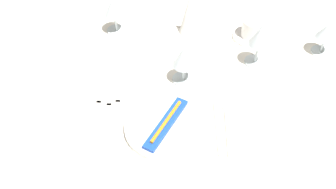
% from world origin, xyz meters
% --- Properties ---
extents(dining_table, '(1.80, 1.11, 0.74)m').
position_xyz_m(dining_table, '(0.00, 0.00, 0.66)').
color(dining_table, silver).
rests_on(dining_table, ground).
extents(dinner_plate, '(0.24, 0.24, 0.02)m').
position_xyz_m(dinner_plate, '(0.02, -0.21, 0.75)').
color(dinner_plate, white).
rests_on(dinner_plate, dining_table).
extents(toothbrush_package, '(0.12, 0.20, 0.02)m').
position_xyz_m(toothbrush_package, '(0.02, -0.21, 0.77)').
color(toothbrush_package, blue).
rests_on(toothbrush_package, dinner_plate).
extents(fork_outer, '(0.02, 0.23, 0.00)m').
position_xyz_m(fork_outer, '(-0.14, -0.17, 0.74)').
color(fork_outer, beige).
rests_on(fork_outer, dining_table).
extents(fork_inner, '(0.02, 0.22, 0.00)m').
position_xyz_m(fork_inner, '(-0.16, -0.18, 0.74)').
color(fork_inner, beige).
rests_on(fork_inner, dining_table).
extents(fork_salad, '(0.03, 0.21, 0.00)m').
position_xyz_m(fork_salad, '(-0.20, -0.17, 0.74)').
color(fork_salad, beige).
rests_on(fork_salad, dining_table).
extents(dinner_knife, '(0.03, 0.23, 0.00)m').
position_xyz_m(dinner_knife, '(0.17, -0.19, 0.74)').
color(dinner_knife, beige).
rests_on(dinner_knife, dining_table).
extents(spoon_soup, '(0.03, 0.21, 0.01)m').
position_xyz_m(spoon_soup, '(0.20, -0.17, 0.74)').
color(spoon_soup, beige).
rests_on(spoon_soup, dining_table).
extents(saucer_left, '(0.13, 0.13, 0.01)m').
position_xyz_m(saucer_left, '(0.31, 0.23, 0.74)').
color(saucer_left, white).
rests_on(saucer_left, dining_table).
extents(coffee_cup_left, '(0.10, 0.08, 0.07)m').
position_xyz_m(coffee_cup_left, '(0.31, 0.23, 0.78)').
color(coffee_cup_left, white).
rests_on(coffee_cup_left, saucer_left).
extents(wine_glass_centre, '(0.07, 0.07, 0.12)m').
position_xyz_m(wine_glass_centre, '(0.55, 0.16, 0.83)').
color(wine_glass_centre, silver).
rests_on(wine_glass_centre, dining_table).
extents(wine_glass_left, '(0.07, 0.07, 0.14)m').
position_xyz_m(wine_glass_left, '(0.06, 0.00, 0.83)').
color(wine_glass_left, silver).
rests_on(wine_glass_left, dining_table).
extents(wine_glass_right, '(0.07, 0.07, 0.14)m').
position_xyz_m(wine_glass_right, '(-0.19, 0.25, 0.84)').
color(wine_glass_right, silver).
rests_on(wine_glass_right, dining_table).
extents(wine_glass_far, '(0.07, 0.07, 0.16)m').
position_xyz_m(wine_glass_far, '(0.31, 0.10, 0.85)').
color(wine_glass_far, silver).
rests_on(wine_glass_far, dining_table).
extents(napkin_folded, '(0.07, 0.07, 0.16)m').
position_xyz_m(napkin_folded, '(0.08, 0.26, 0.82)').
color(napkin_folded, white).
rests_on(napkin_folded, dining_table).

